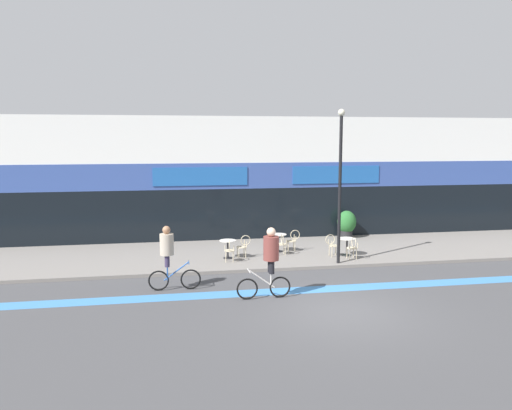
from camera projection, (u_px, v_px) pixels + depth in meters
The scene contains 17 objects.
ground_plane at pixel (341, 311), 14.08m from camera, with size 120.00×120.00×0.00m, color #424244.
sidewalk_slab at pixel (283, 252), 21.15m from camera, with size 40.00×5.50×0.12m, color slate.
storefront_facade at pixel (262, 177), 25.37m from camera, with size 40.00×4.06×5.87m.
bike_lane_stripe at pixel (319, 289), 16.13m from camera, with size 36.00×0.70×0.01m, color #3D7AB7.
bistro_table_0 at pixel (228, 245), 19.76m from camera, with size 0.67×0.67×0.73m.
bistro_table_1 at pixel (278, 239), 20.92m from camera, with size 0.69×0.69×0.74m.
bistro_table_2 at pixel (347, 243), 20.21m from camera, with size 0.70×0.70×0.72m.
cafe_chair_0_near at pixel (229, 249), 19.15m from camera, with size 0.45×0.60×0.90m.
cafe_chair_0_side at pixel (243, 245), 19.87m from camera, with size 0.59×0.44×0.90m.
cafe_chair_1_near at pixel (282, 243), 20.31m from camera, with size 0.40×0.58×0.90m.
cafe_chair_1_side at pixel (293, 239), 21.03m from camera, with size 0.58×0.42×0.90m.
cafe_chair_2_near at pixel (353, 246), 19.60m from camera, with size 0.42×0.59×0.90m.
cafe_chair_2_side at pixel (332, 244), 20.10m from camera, with size 0.59×0.43×0.90m.
planter_pot at pixel (347, 223), 23.86m from camera, with size 0.90×0.90×1.30m.
lamp_post at pixel (340, 177), 18.63m from camera, with size 0.26×0.26×5.81m.
cyclist_0 at pixel (169, 253), 15.89m from camera, with size 1.68×0.48×2.10m.
cyclist_1 at pixel (270, 256), 15.08m from camera, with size 1.68×0.50×2.19m.
Camera 1 is at (-4.71, -12.93, 4.85)m, focal length 35.00 mm.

